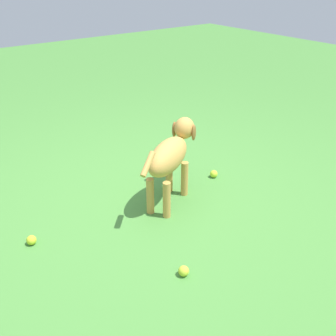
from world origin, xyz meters
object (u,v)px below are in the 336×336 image
at_px(dog, 171,155).
at_px(tennis_ball_1, 31,240).
at_px(tennis_ball_0, 184,271).
at_px(tennis_ball_2, 214,174).

distance_m(dog, tennis_ball_1, 1.15).
distance_m(dog, tennis_ball_0, 0.94).
bearing_deg(tennis_ball_2, tennis_ball_0, -51.22).
xyz_separation_m(tennis_ball_0, tennis_ball_2, (-0.79, 0.99, 0.00)).
xyz_separation_m(dog, tennis_ball_1, (-0.12, -1.08, -0.36)).
xyz_separation_m(tennis_ball_0, tennis_ball_1, (-0.85, -0.62, 0.00)).
relative_size(tennis_ball_0, tennis_ball_2, 1.00).
bearing_deg(tennis_ball_0, tennis_ball_2, 128.78).
relative_size(tennis_ball_1, tennis_ball_2, 1.00).
bearing_deg(tennis_ball_0, tennis_ball_1, -143.79).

